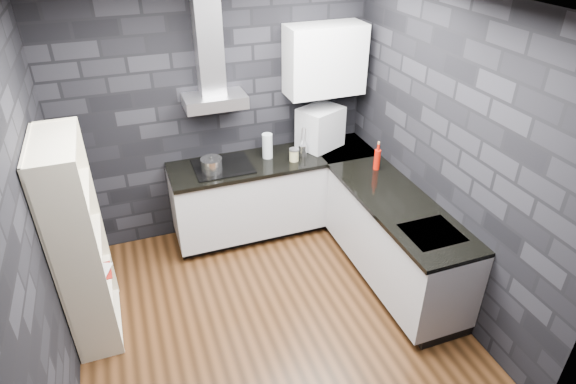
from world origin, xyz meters
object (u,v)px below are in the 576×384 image
storage_jar (294,155)px  glass_vase (267,146)px  pot (212,166)px  utensil_crock (303,150)px  red_bottle (377,160)px  bookshelf (79,243)px  appliance_garage (320,127)px  fruit_bowl (78,249)px

storage_jar → glass_vase: bearing=144.8°
pot → utensil_crock: bearing=2.3°
utensil_crock → red_bottle: size_ratio=0.55×
glass_vase → bookshelf: (-1.87, -0.91, -0.13)m
utensil_crock → pot: bearing=-177.7°
glass_vase → bookshelf: size_ratio=0.15×
pot → bookshelf: bookshelf is taller
pot → appliance_garage: size_ratio=0.47×
utensil_crock → appliance_garage: bearing=28.4°
appliance_garage → fruit_bowl: size_ratio=2.13×
pot → glass_vase: glass_vase is taller
pot → storage_jar: pot is taller
glass_vase → red_bottle: bearing=-33.3°
red_bottle → fruit_bowl: bearing=-171.6°
pot → fruit_bowl: size_ratio=1.00×
glass_vase → utensil_crock: bearing=-12.2°
storage_jar → bookshelf: 2.23m
storage_jar → bookshelf: bearing=-160.4°
storage_jar → fruit_bowl: (-2.10, -0.88, -0.02)m
glass_vase → storage_jar: glass_vase is taller
glass_vase → fruit_bowl: glass_vase is taller
storage_jar → bookshelf: bookshelf is taller
appliance_garage → fruit_bowl: bearing=179.6°
bookshelf → storage_jar: bearing=32.9°
glass_vase → appliance_garage: (0.62, 0.06, 0.09)m
bookshelf → appliance_garage: bearing=34.7°
utensil_crock → fruit_bowl: size_ratio=0.56×
storage_jar → appliance_garage: 0.48m
utensil_crock → appliance_garage: size_ratio=0.26×
bookshelf → glass_vase: bearing=39.4°
pot → utensil_crock: (0.99, 0.04, -0.01)m
utensil_crock → storage_jar: bearing=-146.9°
utensil_crock → bookshelf: bearing=-159.5°
pot → glass_vase: bearing=10.9°
bookshelf → pot: bearing=45.9°
pot → utensil_crock: pot is taller
fruit_bowl → bookshelf: bearing=90.0°
utensil_crock → fruit_bowl: bearing=-156.7°
glass_vase → bookshelf: 2.08m
storage_jar → red_bottle: (0.72, -0.46, 0.05)m
glass_vase → fruit_bowl: size_ratio=1.28×
red_bottle → pot: bearing=162.2°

